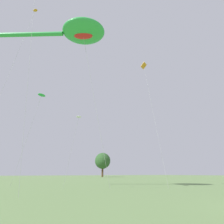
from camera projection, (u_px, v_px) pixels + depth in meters
big_show_kite at (80, 32)px, 20.48m from camera, size 13.41×9.11×18.72m
small_kite_stunt_black at (78, 119)px, 17.58m from camera, size 0.83×1.91×7.23m
small_kite_streamer_purple at (145, 72)px, 21.63m from camera, size 0.93×2.03×15.33m
small_kite_triangle_green at (33, 16)px, 24.33m from camera, size 2.83×1.10×24.69m
small_kite_diamond_red at (41, 96)px, 21.31m from camera, size 2.04×3.05×11.13m
tree_shrub_far at (103, 161)px, 74.48m from camera, size 7.00×7.00×10.39m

